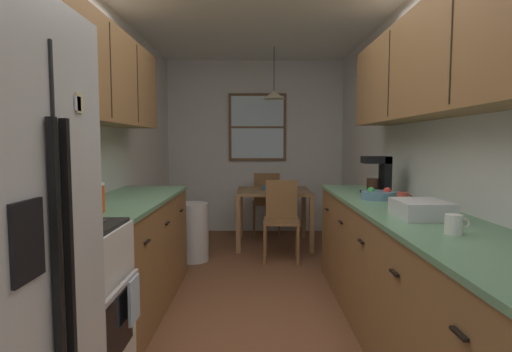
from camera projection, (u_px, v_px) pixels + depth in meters
name	position (u px, v px, depth m)	size (l,w,h in m)	color
ground_plane	(257.00, 293.00, 3.65)	(12.00, 12.00, 0.00)	brown
wall_left	(101.00, 150.00, 3.55)	(0.10, 9.00, 2.55)	silver
wall_right	(413.00, 150.00, 3.54)	(0.10, 9.00, 2.55)	silver
wall_back	(257.00, 147.00, 6.19)	(4.40, 0.10, 2.55)	silver
stove_range	(56.00, 317.00, 2.04)	(0.66, 0.62, 1.10)	white
microwave_over_range	(22.00, 83.00, 1.95)	(0.39, 0.63, 0.32)	white
counter_left	(131.00, 254.00, 3.27)	(0.64, 1.85, 0.90)	olive
upper_cabinets_left	(106.00, 78.00, 3.11)	(0.33, 1.93, 0.70)	olive
counter_right	(410.00, 279.00, 2.66)	(0.64, 3.22, 0.90)	olive
upper_cabinets_right	(443.00, 60.00, 2.50)	(0.33, 2.90, 0.67)	olive
dining_table	(275.00, 198.00, 5.35)	(0.94, 0.90, 0.72)	olive
dining_chair_near	(283.00, 216.00, 4.70)	(0.42, 0.42, 0.90)	olive
dining_chair_far	(268.00, 200.00, 6.01)	(0.41, 0.41, 0.90)	olive
pendant_light	(276.00, 95.00, 5.24)	(0.29, 0.29, 0.65)	black
back_window	(259.00, 127.00, 6.09)	(0.85, 0.05, 0.99)	brown
trash_bin	(195.00, 232.00, 4.64)	(0.35, 0.35, 0.66)	silver
storage_canister	(97.00, 198.00, 2.57)	(0.12, 0.12, 0.18)	#D84C19
dish_towel	(136.00, 299.00, 2.19)	(0.02, 0.16, 0.24)	silver
coffee_maker	(381.00, 174.00, 3.49)	(0.22, 0.18, 0.32)	black
mug_by_coffeemaker	(405.00, 199.00, 2.85)	(0.11, 0.07, 0.09)	#BF3F33
mug_spare	(456.00, 225.00, 1.95)	(0.12, 0.08, 0.10)	white
fruit_bowl	(381.00, 195.00, 3.17)	(0.27, 0.27, 0.09)	#597F9E
dish_rack	(423.00, 209.00, 2.38)	(0.28, 0.34, 0.10)	silver
table_serving_bowl	(272.00, 187.00, 5.38)	(0.22, 0.22, 0.06)	#4C7299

